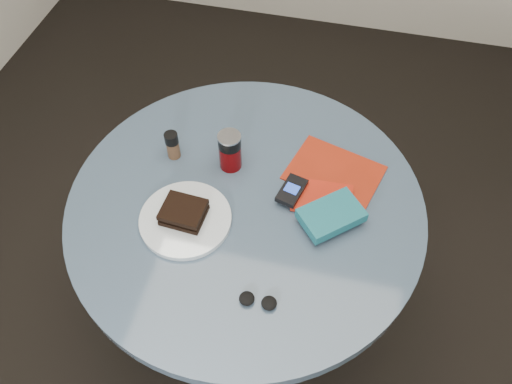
% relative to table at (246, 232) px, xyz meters
% --- Properties ---
extents(ground, '(4.00, 4.00, 0.00)m').
position_rel_table_xyz_m(ground, '(0.00, 0.00, -0.59)').
color(ground, black).
rests_on(ground, ground).
extents(table, '(1.00, 1.00, 0.75)m').
position_rel_table_xyz_m(table, '(0.00, 0.00, 0.00)').
color(table, black).
rests_on(table, ground).
extents(plate, '(0.26, 0.26, 0.02)m').
position_rel_table_xyz_m(plate, '(-0.14, -0.10, 0.17)').
color(plate, silver).
rests_on(plate, table).
extents(sandwich, '(0.12, 0.10, 0.04)m').
position_rel_table_xyz_m(sandwich, '(-0.14, -0.10, 0.20)').
color(sandwich, black).
rests_on(sandwich, plate).
extents(soda_can, '(0.07, 0.07, 0.12)m').
position_rel_table_xyz_m(soda_can, '(-0.07, 0.12, 0.23)').
color(soda_can, '#590406').
rests_on(soda_can, table).
extents(pepper_grinder, '(0.04, 0.04, 0.09)m').
position_rel_table_xyz_m(pepper_grinder, '(-0.25, 0.11, 0.21)').
color(pepper_grinder, '#523723').
rests_on(pepper_grinder, table).
extents(magazine, '(0.30, 0.26, 0.00)m').
position_rel_table_xyz_m(magazine, '(0.23, 0.16, 0.17)').
color(magazine, maroon).
rests_on(magazine, table).
extents(red_book, '(0.17, 0.12, 0.01)m').
position_rel_table_xyz_m(red_book, '(0.21, 0.05, 0.17)').
color(red_book, '#A61E0D').
rests_on(red_book, magazine).
extents(novel, '(0.19, 0.19, 0.03)m').
position_rel_table_xyz_m(novel, '(0.24, -0.02, 0.20)').
color(novel, '#155864').
rests_on(novel, red_book).
extents(mp3_player, '(0.08, 0.11, 0.02)m').
position_rel_table_xyz_m(mp3_player, '(0.12, 0.05, 0.19)').
color(mp3_player, black).
rests_on(mp3_player, red_book).
extents(headphones, '(0.09, 0.04, 0.02)m').
position_rel_table_xyz_m(headphones, '(0.10, -0.29, 0.17)').
color(headphones, black).
rests_on(headphones, table).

